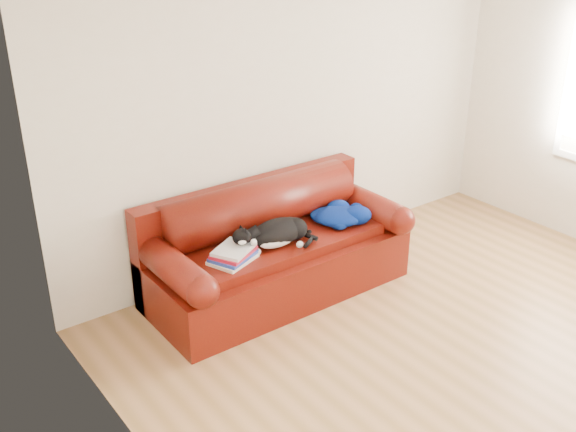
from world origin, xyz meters
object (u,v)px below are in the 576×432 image
object	(u,v)px
sofa_base	(277,265)
blanket	(340,215)
book_stack	(233,254)
cat	(277,233)

from	to	relation	value
sofa_base	blanket	bearing A→B (deg)	-9.00
blanket	sofa_base	bearing A→B (deg)	171.00
book_stack	cat	bearing A→B (deg)	1.87
cat	sofa_base	bearing A→B (deg)	69.46
cat	blanket	world-z (taller)	cat
sofa_base	cat	world-z (taller)	cat
cat	book_stack	bearing A→B (deg)	-163.09
book_stack	blanket	bearing A→B (deg)	1.98
cat	blanket	bearing A→B (deg)	17.09
sofa_base	cat	size ratio (longest dim) A/B	3.18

